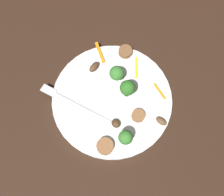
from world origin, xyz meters
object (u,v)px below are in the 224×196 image
mushroom_2 (94,67)px  pepper_strip_1 (100,52)px  broccoli_floret_1 (126,137)px  broccoli_floret_2 (117,73)px  sausage_slice_2 (105,146)px  fork (71,102)px  mushroom_1 (161,121)px  plate (112,99)px  pepper_strip_2 (136,68)px  broccoli_floret_0 (128,88)px  sausage_slice_0 (138,116)px  pepper_strip_0 (160,91)px  sausage_slice_1 (125,52)px  mushroom_0 (116,123)px

mushroom_2 → pepper_strip_1: mushroom_2 is taller
broccoli_floret_1 → broccoli_floret_2: size_ratio=1.00×
broccoli_floret_1 → sausage_slice_2: bearing=69.2°
fork → mushroom_2: size_ratio=5.74×
fork → mushroom_2: (0.03, -0.09, 0.01)m
broccoli_floret_1 → mushroom_1: bearing=-103.4°
plate → sausage_slice_2: bearing=132.4°
pepper_strip_2 → plate: bearing=102.7°
fork → broccoli_floret_0: broccoli_floret_0 is taller
sausage_slice_0 → mushroom_1: size_ratio=1.13×
sausage_slice_2 → mushroom_2: size_ratio=1.18×
pepper_strip_0 → broccoli_floret_2: bearing=31.9°
mushroom_2 → pepper_strip_2: (-0.06, -0.07, -0.01)m
sausage_slice_1 → mushroom_1: sausage_slice_1 is taller
broccoli_floret_0 → mushroom_0: (-0.04, 0.06, -0.03)m
sausage_slice_1 → sausage_slice_2: (-0.14, 0.18, 0.00)m
fork → pepper_strip_1: same height
pepper_strip_1 → plate: bearing=154.2°
broccoli_floret_2 → pepper_strip_0: (-0.09, -0.05, -0.03)m
sausage_slice_1 → mushroom_2: mushroom_2 is taller
plate → mushroom_2: size_ratio=8.88×
mushroom_2 → broccoli_floret_1: bearing=162.2°
sausage_slice_0 → mushroom_1: bearing=-143.7°
broccoli_floret_0 → pepper_strip_1: bearing=-9.8°
pepper_strip_2 → mushroom_0: bearing=120.2°
plate → mushroom_2: (0.08, -0.02, 0.01)m
sausage_slice_0 → sausage_slice_1: (0.13, -0.08, 0.00)m
pepper_strip_1 → pepper_strip_2: (-0.08, -0.04, -0.00)m
plate → pepper_strip_2: bearing=-77.3°
broccoli_floret_0 → sausage_slice_1: broccoli_floret_0 is taller
mushroom_0 → pepper_strip_0: 0.12m
broccoli_floret_0 → mushroom_2: 0.10m
pepper_strip_2 → sausage_slice_2: bearing=118.7°
sausage_slice_0 → mushroom_0: same height
broccoli_floret_2 → pepper_strip_2: 0.06m
broccoli_floret_2 → mushroom_2: (0.05, 0.02, -0.02)m
sausage_slice_1 → fork: bearing=95.7°
broccoli_floret_1 → mushroom_2: 0.18m
plate → sausage_slice_1: size_ratio=8.17×
fork → mushroom_2: 0.10m
plate → mushroom_1: mushroom_1 is taller
broccoli_floret_1 → mushroom_2: (0.17, -0.05, -0.02)m
plate → sausage_slice_0: size_ratio=9.26×
pepper_strip_0 → pepper_strip_2: same height
plate → mushroom_1: bearing=-157.1°
sausage_slice_2 → mushroom_0: sausage_slice_2 is taller
mushroom_0 → fork: bearing=23.6°
broccoli_floret_0 → mushroom_1: broccoli_floret_0 is taller
sausage_slice_2 → mushroom_2: (0.15, -0.10, 0.00)m
broccoli_floret_1 → broccoli_floret_2: (0.12, -0.08, -0.00)m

